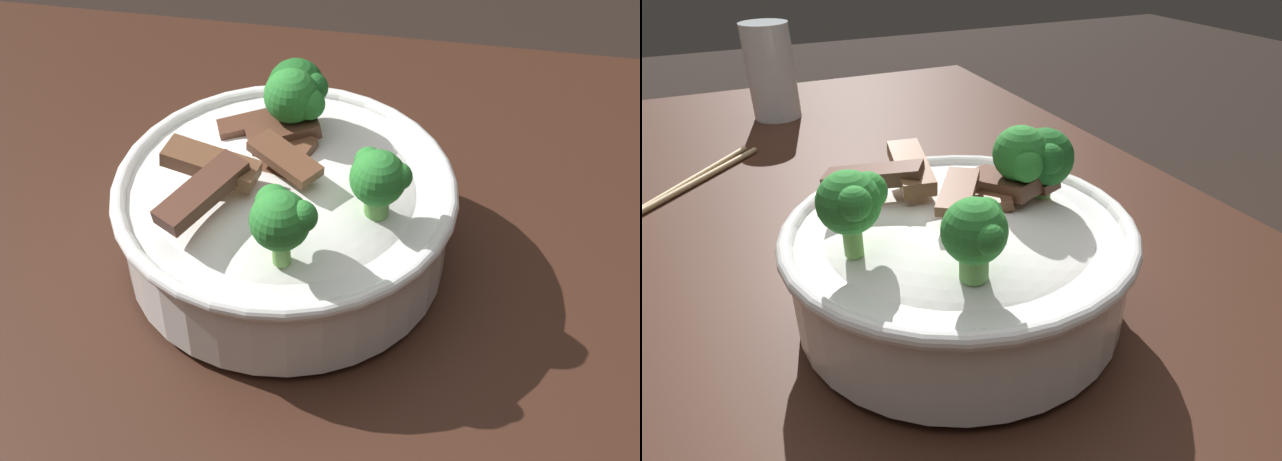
{
  "view_description": "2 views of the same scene",
  "coord_description": "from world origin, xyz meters",
  "views": [
    {
      "loc": [
        0.24,
        -0.42,
        1.31
      ],
      "look_at": [
        0.16,
        0.07,
        0.83
      ],
      "focal_mm": 52.56,
      "sensor_mm": 36.0,
      "label": 1
    },
    {
      "loc": [
        0.45,
        -0.06,
        1.05
      ],
      "look_at": [
        0.09,
        0.1,
        0.82
      ],
      "focal_mm": 30.92,
      "sensor_mm": 36.0,
      "label": 2
    }
  ],
  "objects": [
    {
      "name": "rice_bowl",
      "position": [
        0.13,
        0.08,
        0.84
      ],
      "size": [
        0.25,
        0.25,
        0.14
      ],
      "color": "white",
      "rests_on": "dining_table"
    },
    {
      "name": "dining_table",
      "position": [
        0.0,
        0.0,
        0.65
      ],
      "size": [
        1.2,
        0.83,
        0.78
      ],
      "color": "#381E14",
      "rests_on": "ground"
    }
  ]
}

